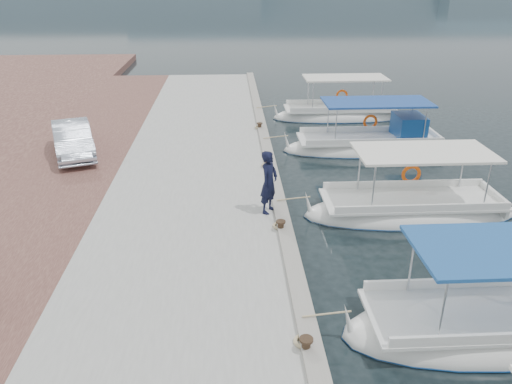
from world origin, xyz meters
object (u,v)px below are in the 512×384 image
fishing_caique_c (410,211)px  fishing_caique_e (339,116)px  fishing_caique_b (479,329)px  fishing_caique_d (371,146)px  parked_car (73,139)px  fisherman (269,182)px

fishing_caique_c → fishing_caique_e: bearing=89.6°
fishing_caique_b → fishing_caique_e: same height
fishing_caique_e → fishing_caique_d: bearing=-86.5°
fishing_caique_b → fishing_caique_d: (0.85, 12.32, 0.06)m
parked_car → fisherman: bearing=-56.5°
fishing_caique_c → fishing_caique_e: (0.07, 11.70, 0.00)m
fisherman → parked_car: (-7.50, 5.61, -0.33)m
fishing_caique_b → fishing_caique_e: bearing=88.3°
fisherman → fishing_caique_c: bearing=-51.8°
fishing_caique_d → fishing_caique_e: (-0.32, 5.26, -0.06)m
fishing_caique_b → parked_car: fishing_caique_b is taller
fishing_caique_b → parked_car: bearing=137.0°
fisherman → fishing_caique_d: bearing=-4.3°
fishing_caique_d → fishing_caique_b: bearing=-94.0°
fishing_caique_b → fishing_caique_d: bearing=86.0°
fishing_caique_b → fishing_caique_c: (0.45, 5.88, -0.00)m
fishing_caique_c → fishing_caique_b: bearing=-94.4°
fishing_caique_b → fisherman: (-4.29, 5.39, 1.37)m
fishing_caique_d → parked_car: (-12.64, -1.32, 0.98)m
parked_car → fishing_caique_e: bearing=8.4°
fishing_caique_b → fisherman: 7.03m
fishing_caique_b → fishing_caique_d: 12.35m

